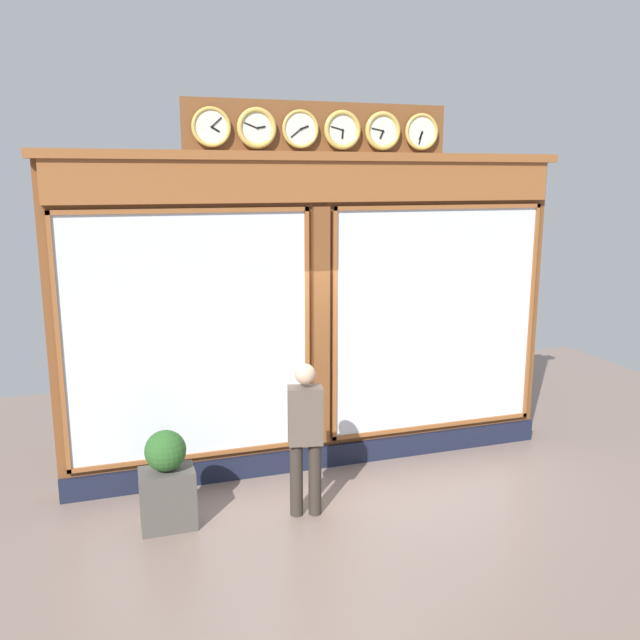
{
  "coord_description": "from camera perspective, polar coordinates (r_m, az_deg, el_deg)",
  "views": [
    {
      "loc": [
        2.41,
        7.47,
        3.57
      ],
      "look_at": [
        0.0,
        0.0,
        1.9
      ],
      "focal_mm": 37.45,
      "sensor_mm": 36.0,
      "label": 1
    }
  ],
  "objects": [
    {
      "name": "planter_box",
      "position": [
        7.32,
        -12.87,
        -14.66
      ],
      "size": [
        0.56,
        0.36,
        0.64
      ],
      "primitive_type": "cube",
      "color": "#4C4742",
      "rests_on": "ground_plane"
    },
    {
      "name": "shop_facade",
      "position": [
        8.13,
        -0.27,
        0.71
      ],
      "size": [
        6.27,
        0.42,
        4.42
      ],
      "color": "brown",
      "rests_on": "ground_plane"
    },
    {
      "name": "planter_shrub",
      "position": [
        7.1,
        -13.07,
        -10.83
      ],
      "size": [
        0.42,
        0.42,
        0.42
      ],
      "primitive_type": "sphere",
      "color": "#285623",
      "rests_on": "planter_box"
    },
    {
      "name": "ground_plane",
      "position": [
        6.35,
        8.42,
        -22.3
      ],
      "size": [
        14.0,
        14.0,
        0.0
      ],
      "primitive_type": "plane",
      "color": "#7A665B"
    },
    {
      "name": "pedestrian",
      "position": [
        7.15,
        -1.25,
        -9.64
      ],
      "size": [
        0.4,
        0.29,
        1.69
      ],
      "color": "#312A24",
      "rests_on": "ground_plane"
    }
  ]
}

